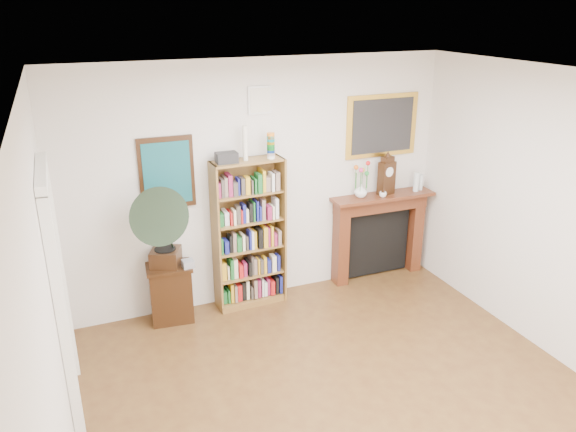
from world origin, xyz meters
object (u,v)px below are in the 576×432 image
at_px(bottle_right, 420,182).
at_px(bottle_left, 416,182).
at_px(gramophone, 165,223).
at_px(cd_stack, 188,264).
at_px(flower_vase, 361,191).
at_px(mantel_clock, 387,176).
at_px(side_cabinet, 171,293).
at_px(teacup, 383,194).
at_px(bookshelf, 249,226).
at_px(fireplace, 378,228).

bearing_deg(bottle_right, bottle_left, -161.43).
relative_size(gramophone, cd_stack, 8.15).
bearing_deg(flower_vase, bottle_left, -4.08).
xyz_separation_m(gramophone, mantel_clock, (2.74, 0.18, 0.14)).
bearing_deg(bottle_right, side_cabinet, -179.26).
bearing_deg(bottle_left, flower_vase, 175.92).
bearing_deg(teacup, mantel_clock, 43.63).
xyz_separation_m(side_cabinet, teacup, (2.63, -0.03, 0.82)).
height_order(side_cabinet, mantel_clock, mantel_clock).
bearing_deg(teacup, bookshelf, 177.74).
height_order(gramophone, bottle_left, gramophone).
bearing_deg(cd_stack, teacup, 1.66).
relative_size(side_cabinet, bottle_right, 3.30).
relative_size(cd_stack, mantel_clock, 0.25).
bearing_deg(cd_stack, bottle_left, 2.30).
xyz_separation_m(bookshelf, teacup, (1.69, -0.07, 0.18)).
bearing_deg(gramophone, side_cabinet, 106.08).
relative_size(fireplace, bottle_left, 5.55).
xyz_separation_m(side_cabinet, flower_vase, (2.38, 0.07, 0.87)).
bearing_deg(bookshelf, mantel_clock, -1.99).
distance_m(flower_vase, bottle_left, 0.76).
height_order(cd_stack, flower_vase, flower_vase).
distance_m(side_cabinet, fireplace, 2.70).
bearing_deg(bottle_left, bookshelf, 179.50).
bearing_deg(mantel_clock, cd_stack, 169.88).
height_order(bookshelf, fireplace, bookshelf).
height_order(flower_vase, bottle_right, bottle_right).
bearing_deg(bookshelf, side_cabinet, 179.33).
bearing_deg(side_cabinet, bookshelf, 7.96).
height_order(fireplace, gramophone, gramophone).
relative_size(bookshelf, fireplace, 1.50).
height_order(teacup, bottle_right, bottle_right).
bearing_deg(fireplace, bottle_left, -9.02).
height_order(bookshelf, mantel_clock, bookshelf).
bearing_deg(bookshelf, flower_vase, -1.30).
xyz_separation_m(bookshelf, flower_vase, (1.44, 0.03, 0.23)).
distance_m(mantel_clock, bottle_left, 0.43).
bearing_deg(teacup, side_cabinet, 179.25).
distance_m(side_cabinet, bottle_left, 3.26).
height_order(gramophone, flower_vase, gramophone).
relative_size(mantel_clock, bottle_left, 1.98).
distance_m(gramophone, mantel_clock, 2.75).
bearing_deg(flower_vase, mantel_clock, -2.24).
bearing_deg(teacup, flower_vase, 157.97).
relative_size(bookshelf, cd_stack, 16.68).
relative_size(side_cabinet, fireplace, 0.50).
xyz_separation_m(teacup, bottle_right, (0.59, 0.08, 0.07)).
xyz_separation_m(fireplace, teacup, (-0.05, -0.13, 0.50)).
bearing_deg(gramophone, flower_vase, 28.37).
distance_m(fireplace, gramophone, 2.76).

